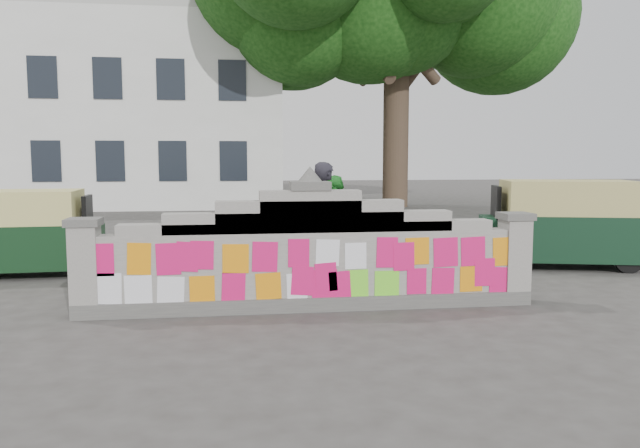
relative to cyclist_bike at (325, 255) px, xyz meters
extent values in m
plane|color=#383533|center=(-0.44, -1.50, -0.53)|extent=(100.00, 100.00, 0.00)
cube|color=#4C4C49|center=(-0.44, -1.50, -0.43)|extent=(6.40, 0.42, 0.20)
cube|color=gray|center=(-0.44, -1.50, 0.07)|extent=(6.40, 0.32, 1.00)
cube|color=gray|center=(-0.44, -1.50, 0.64)|extent=(5.20, 0.32, 0.14)
cube|color=gray|center=(-0.44, -1.50, 0.71)|extent=(4.00, 0.32, 0.28)
cube|color=gray|center=(-0.44, -1.50, 0.79)|extent=(2.60, 0.32, 0.44)
cube|color=gray|center=(-0.44, -1.50, 0.86)|extent=(1.40, 0.32, 0.58)
cube|color=#4C4C49|center=(-0.44, -1.50, 1.21)|extent=(0.55, 0.36, 0.12)
cone|color=#4C4C49|center=(-0.44, -1.50, 1.37)|extent=(0.36, 0.36, 0.22)
cube|color=gray|center=(-3.46, -1.50, 0.09)|extent=(0.36, 0.40, 1.24)
cube|color=#4C4C49|center=(-3.46, -1.50, 0.75)|extent=(0.44, 0.44, 0.10)
cube|color=gray|center=(2.58, -1.50, 0.09)|extent=(0.36, 0.40, 1.24)
cube|color=#4C4C49|center=(2.58, -1.50, 0.75)|extent=(0.44, 0.44, 0.10)
cube|color=silver|center=(-7.44, 20.50, 3.47)|extent=(16.00, 10.00, 8.00)
cylinder|color=#38281E|center=(5.56, 16.50, 2.47)|extent=(1.10, 1.10, 6.00)
imported|color=black|center=(0.00, 0.00, 0.00)|extent=(2.13, 1.10, 1.07)
imported|color=black|center=(0.00, 0.00, 0.37)|extent=(0.56, 0.73, 1.81)
imported|color=green|center=(0.32, 1.22, 0.37)|extent=(0.78, 0.95, 1.81)
cube|color=black|center=(-5.39, 1.81, 0.01)|extent=(2.44, 1.39, 0.79)
cube|color=#CDC36D|center=(-5.39, 1.81, 0.71)|extent=(2.24, 1.33, 0.60)
cube|color=black|center=(-4.15, 1.86, 0.01)|extent=(0.53, 0.72, 0.70)
cube|color=black|center=(-4.15, 1.86, 0.61)|extent=(0.11, 0.70, 0.60)
cylinder|color=black|center=(-4.05, 1.86, -0.29)|extent=(0.50, 0.14, 0.50)
cube|color=black|center=(4.96, 1.27, 0.06)|extent=(2.89, 2.03, 0.87)
cube|color=tan|center=(4.96, 1.27, 0.83)|extent=(2.66, 1.92, 0.65)
cube|color=black|center=(3.65, 1.62, 0.06)|extent=(0.72, 0.88, 0.76)
cube|color=black|center=(3.65, 1.62, 0.72)|extent=(0.28, 0.76, 0.65)
cylinder|color=black|center=(3.54, 1.64, -0.26)|extent=(0.56, 0.26, 0.54)
cylinder|color=black|center=(6.06, 1.60, -0.26)|extent=(0.56, 0.26, 0.54)
cylinder|color=black|center=(5.76, 0.44, -0.26)|extent=(0.56, 0.26, 0.54)
camera|label=1|loc=(-1.51, -10.05, 1.59)|focal=35.00mm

